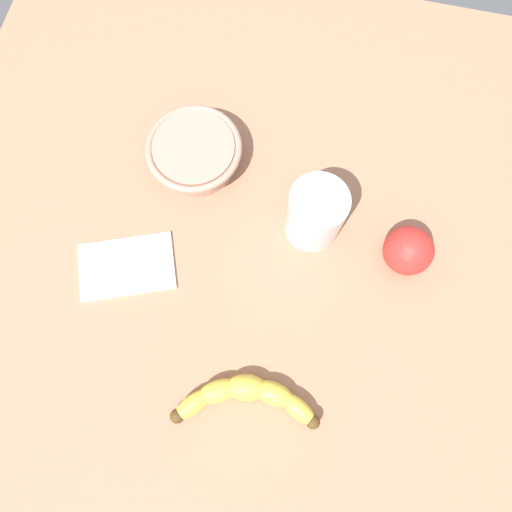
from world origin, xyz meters
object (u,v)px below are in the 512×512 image
object	(u,v)px
ceramic_bowl	(194,152)
apple_fruit	(408,250)
smoothie_glass	(315,214)
banana	(245,396)

from	to	relation	value
ceramic_bowl	apple_fruit	xyz separation A→B (cm)	(35.95, -9.25, 0.74)
smoothie_glass	banana	bearing A→B (deg)	-98.92
banana	apple_fruit	xyz separation A→B (cm)	(19.34, 26.08, 1.94)
ceramic_bowl	smoothie_glass	bearing A→B (deg)	-18.85
banana	apple_fruit	bearing A→B (deg)	-136.85
apple_fruit	banana	bearing A→B (deg)	-126.56
smoothie_glass	apple_fruit	size ratio (longest dim) A/B	1.45
banana	apple_fruit	size ratio (longest dim) A/B	2.77
banana	ceramic_bowl	xyz separation A→B (cm)	(-16.61, 35.33, 1.19)
banana	apple_fruit	distance (cm)	32.52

